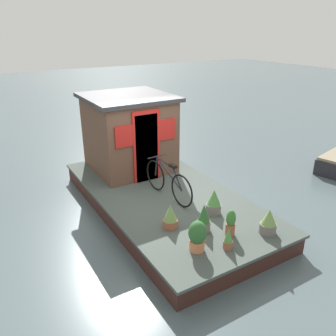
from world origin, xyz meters
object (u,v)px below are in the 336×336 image
Objects in this scene: potted_plant_fern at (214,202)px; potted_plant_basil at (170,216)px; potted_plant_rosemary at (268,222)px; bicycle at (168,181)px; houseboat_cabin at (129,132)px; potted_plant_lavender at (231,223)px; potted_plant_ivy at (204,218)px; potted_plant_succulent at (228,239)px; potted_plant_thyme at (197,236)px.

potted_plant_basil is at bearing 89.67° from potted_plant_fern.
potted_plant_fern is (-0.01, -1.05, 0.02)m from potted_plant_basil.
potted_plant_fern is at bearing 21.00° from potted_plant_rosemary.
bicycle is at bearing 21.99° from potted_plant_fern.
potted_plant_lavender is at bearing -177.31° from houseboat_cabin.
potted_plant_ivy reaches higher than potted_plant_lavender.
potted_plant_ivy is (0.68, 0.03, 0.06)m from potted_plant_succulent.
potted_plant_succulent is at bearing -177.63° from potted_plant_ivy.
houseboat_cabin is 3.28m from potted_plant_fern.
potted_plant_thyme reaches higher than potted_plant_lavender.
potted_plant_ivy is at bearing 55.32° from potted_plant_rosemary.
potted_plant_rosemary is at bearing -168.87° from houseboat_cabin.
potted_plant_basil is 1.05m from potted_plant_fern.
potted_plant_basil is 1.15m from potted_plant_lavender.
bicycle is at bearing 179.17° from houseboat_cabin.
potted_plant_lavender reaches higher than potted_plant_rosemary.
potted_plant_ivy is at bearing 126.49° from potted_plant_fern.
potted_plant_thyme reaches higher than potted_plant_ivy.
potted_plant_fern is (1.10, -0.54, 0.05)m from potted_plant_succulent.
potted_plant_basil is at bearing 168.64° from houseboat_cabin.
bicycle reaches higher than potted_plant_succulent.
potted_plant_thyme reaches higher than potted_plant_basil.
potted_plant_succulent is at bearing 177.53° from bicycle.
potted_plant_rosemary is 0.94× the size of potted_plant_lavender.
potted_plant_basil is at bearing 24.63° from potted_plant_succulent.
potted_plant_fern is at bearing -158.01° from bicycle.
houseboat_cabin is 2.15m from bicycle.
potted_plant_rosemary is 0.72m from potted_plant_lavender.
potted_plant_basil is at bearing 1.10° from potted_plant_thyme.
houseboat_cabin reaches higher than potted_plant_fern.
potted_plant_lavender is at bearing 163.96° from potted_plant_fern.
bicycle is at bearing -4.64° from potted_plant_ivy.
potted_plant_lavender is 0.51m from potted_plant_ivy.
potted_plant_ivy is (0.69, 0.99, 0.03)m from potted_plant_rosemary.
potted_plant_basil is (1.11, 1.47, -0.00)m from potted_plant_rosemary.
potted_plant_ivy is (-3.58, 0.15, -0.74)m from houseboat_cabin.
potted_plant_fern is (0.87, -1.03, -0.04)m from potted_plant_thyme.
houseboat_cabin reaches higher than potted_plant_ivy.
potted_plant_succulent is 0.44m from potted_plant_lavender.
bicycle reaches higher than potted_plant_ivy.
potted_plant_succulent is (-4.27, 0.12, -0.80)m from houseboat_cabin.
houseboat_cabin is at bearing 11.13° from potted_plant_rosemary.
potted_plant_lavender reaches higher than potted_plant_basil.
potted_plant_rosemary is 1.48m from potted_plant_thyme.
potted_plant_rosemary is (-2.21, -0.87, -0.17)m from bicycle.
potted_plant_succulent is (0.00, 0.96, -0.03)m from potted_plant_rosemary.
potted_plant_thyme is at bearing 64.11° from potted_plant_succulent.
potted_plant_fern is (0.80, -0.23, -0.00)m from potted_plant_lavender.
potted_plant_rosemary is 1.21m from potted_plant_ivy.
potted_plant_thyme is 0.64m from potted_plant_ivy.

